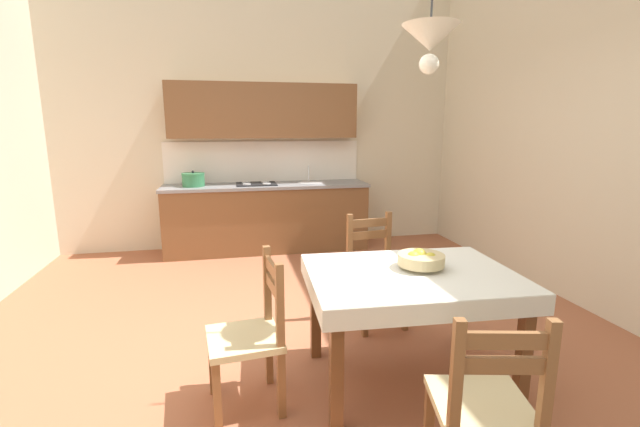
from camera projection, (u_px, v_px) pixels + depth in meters
name	position (u px, v px, depth m)	size (l,w,h in m)	color
ground_plane	(302.00, 358.00, 3.22)	(5.96, 6.77, 0.10)	#A86042
wall_back	(261.00, 95.00, 5.81)	(5.96, 0.12, 4.15)	beige
kitchen_cabinetry	(266.00, 187.00, 5.73)	(2.68, 0.63, 2.20)	brown
dining_table	(411.00, 291.00, 2.74)	(1.35, 1.04, 0.75)	brown
dining_chair_camera_side	(485.00, 409.00, 1.88)	(0.50, 0.50, 0.93)	#D1BC89
dining_chair_kitchen_side	(375.00, 273.00, 3.62)	(0.46, 0.46, 0.93)	#D1BC89
dining_chair_tv_side	(251.00, 336.00, 2.53)	(0.46, 0.46, 0.93)	#D1BC89
fruit_bowl	(421.00, 259.00, 2.77)	(0.30, 0.30, 0.12)	tan
pendant_lamp	(430.00, 39.00, 2.36)	(0.32, 0.32, 0.80)	black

